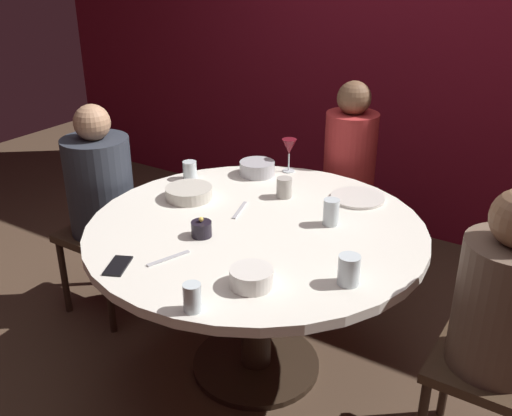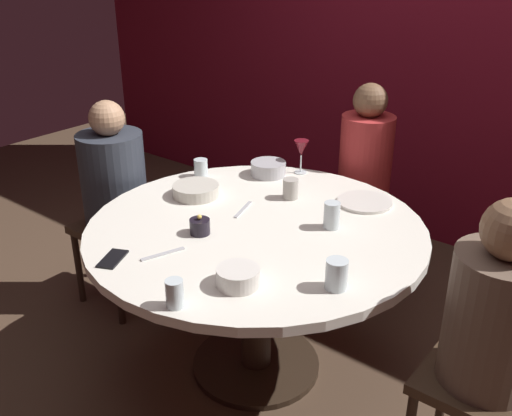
{
  "view_description": "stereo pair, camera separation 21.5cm",
  "coord_description": "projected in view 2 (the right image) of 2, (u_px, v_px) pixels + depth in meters",
  "views": [
    {
      "loc": [
        1.19,
        -1.85,
        1.84
      ],
      "look_at": [
        0.0,
        0.0,
        0.83
      ],
      "focal_mm": 40.59,
      "sensor_mm": 36.0,
      "label": 1
    },
    {
      "loc": [
        1.36,
        -1.72,
        1.84
      ],
      "look_at": [
        0.0,
        0.0,
        0.83
      ],
      "focal_mm": 40.59,
      "sensor_mm": 36.0,
      "label": 2
    }
  ],
  "objects": [
    {
      "name": "wine_glass",
      "position": [
        301.0,
        149.0,
        2.95
      ],
      "size": [
        0.08,
        0.08,
        0.18
      ],
      "color": "silver",
      "rests_on": "dining_table"
    },
    {
      "name": "cup_near_candle",
      "position": [
        337.0,
        274.0,
        1.98
      ],
      "size": [
        0.08,
        0.08,
        0.11
      ],
      "primitive_type": "cylinder",
      "color": "silver",
      "rests_on": "dining_table"
    },
    {
      "name": "bowl_serving_large",
      "position": [
        268.0,
        168.0,
        2.97
      ],
      "size": [
        0.18,
        0.18,
        0.07
      ],
      "primitive_type": "cylinder",
      "color": "#B7B7BC",
      "rests_on": "dining_table"
    },
    {
      "name": "fork_near_plate",
      "position": [
        163.0,
        254.0,
        2.22
      ],
      "size": [
        0.07,
        0.18,
        0.01
      ],
      "primitive_type": "cube",
      "rotation": [
        0.0,
        0.0,
        -0.34
      ],
      "color": "#B7B7BC",
      "rests_on": "dining_table"
    },
    {
      "name": "dinner_plate",
      "position": [
        365.0,
        202.0,
        2.65
      ],
      "size": [
        0.25,
        0.25,
        0.01
      ],
      "primitive_type": "cylinder",
      "color": "silver",
      "rests_on": "dining_table"
    },
    {
      "name": "seated_diner_back",
      "position": [
        365.0,
        168.0,
        3.14
      ],
      "size": [
        0.4,
        0.4,
        1.19
      ],
      "rotation": [
        0.0,
        0.0,
        4.71
      ],
      "color": "#3F2D1E",
      "rests_on": "ground"
    },
    {
      "name": "back_wall",
      "position": [
        441.0,
        40.0,
        3.51
      ],
      "size": [
        6.0,
        0.1,
        2.6
      ],
      "primitive_type": "cube",
      "color": "maroon",
      "rests_on": "ground"
    },
    {
      "name": "seated_diner_right",
      "position": [
        495.0,
        320.0,
        1.9
      ],
      "size": [
        0.4,
        0.4,
        1.14
      ],
      "rotation": [
        0.0,
        0.0,
        3.14
      ],
      "color": "#3F2D1E",
      "rests_on": "ground"
    },
    {
      "name": "candle_holder",
      "position": [
        200.0,
        226.0,
        2.37
      ],
      "size": [
        0.08,
        0.08,
        0.09
      ],
      "color": "black",
      "rests_on": "dining_table"
    },
    {
      "name": "cell_phone",
      "position": [
        113.0,
        259.0,
        2.18
      ],
      "size": [
        0.12,
        0.16,
        0.01
      ],
      "primitive_type": "cube",
      "rotation": [
        0.0,
        0.0,
        0.44
      ],
      "color": "black",
      "rests_on": "dining_table"
    },
    {
      "name": "cup_center_front",
      "position": [
        332.0,
        215.0,
        2.41
      ],
      "size": [
        0.07,
        0.07,
        0.11
      ],
      "primitive_type": "cylinder",
      "color": "silver",
      "rests_on": "dining_table"
    },
    {
      "name": "bowl_salad_center",
      "position": [
        196.0,
        190.0,
        2.72
      ],
      "size": [
        0.22,
        0.22,
        0.06
      ],
      "primitive_type": "cylinder",
      "color": "beige",
      "rests_on": "dining_table"
    },
    {
      "name": "cup_far_edge",
      "position": [
        201.0,
        168.0,
        2.94
      ],
      "size": [
        0.07,
        0.07,
        0.09
      ],
      "primitive_type": "cylinder",
      "color": "silver",
      "rests_on": "dining_table"
    },
    {
      "name": "knife_near_plate",
      "position": [
        243.0,
        209.0,
        2.59
      ],
      "size": [
        0.07,
        0.18,
        0.01
      ],
      "primitive_type": "cube",
      "rotation": [
        0.0,
        0.0,
        0.3
      ],
      "color": "#B7B7BC",
      "rests_on": "dining_table"
    },
    {
      "name": "cup_by_left_diner",
      "position": [
        175.0,
        294.0,
        1.89
      ],
      "size": [
        0.06,
        0.06,
        0.1
      ],
      "primitive_type": "cylinder",
      "color": "silver",
      "rests_on": "dining_table"
    },
    {
      "name": "cup_by_right_diner",
      "position": [
        291.0,
        189.0,
        2.69
      ],
      "size": [
        0.07,
        0.07,
        0.1
      ],
      "primitive_type": "cylinder",
      "color": "#B2ADA3",
      "rests_on": "dining_table"
    },
    {
      "name": "seated_diner_left",
      "position": [
        114.0,
        183.0,
        3.0
      ],
      "size": [
        0.4,
        0.4,
        1.14
      ],
      "rotation": [
        0.0,
        0.0,
        6.28
      ],
      "color": "#3F2D1E",
      "rests_on": "ground"
    },
    {
      "name": "bowl_small_white",
      "position": [
        238.0,
        277.0,
        2.01
      ],
      "size": [
        0.15,
        0.15,
        0.07
      ],
      "primitive_type": "cylinder",
      "color": "silver",
      "rests_on": "dining_table"
    },
    {
      "name": "dining_table",
      "position": [
        256.0,
        254.0,
        2.51
      ],
      "size": [
        1.44,
        1.44,
        0.75
      ],
      "color": "silver",
      "rests_on": "ground"
    },
    {
      "name": "ground_plane",
      "position": [
        256.0,
        366.0,
        2.77
      ],
      "size": [
        8.0,
        8.0,
        0.0
      ],
      "primitive_type": "plane",
      "color": "#4C3828"
    }
  ]
}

